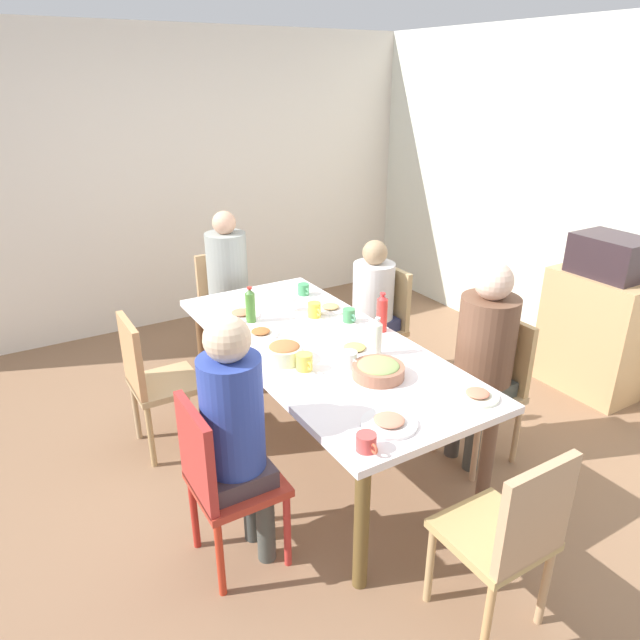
# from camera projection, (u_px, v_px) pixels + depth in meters

# --- Properties ---
(ground_plane) EXTENTS (6.09, 6.09, 0.00)m
(ground_plane) POSITION_uv_depth(u_px,v_px,m) (320.00, 449.00, 3.68)
(ground_plane) COLOR #846146
(wall_back) EXTENTS (5.31, 0.12, 2.60)m
(wall_back) POSITION_uv_depth(u_px,v_px,m) (599.00, 205.00, 4.32)
(wall_back) COLOR silver
(wall_back) RESTS_ON ground_plane
(wall_left) EXTENTS (0.12, 5.02, 2.60)m
(wall_left) POSITION_uv_depth(u_px,v_px,m) (172.00, 182.00, 5.21)
(wall_left) COLOR silver
(wall_left) RESTS_ON ground_plane
(dining_table) EXTENTS (2.20, 0.97, 0.75)m
(dining_table) POSITION_uv_depth(u_px,v_px,m) (320.00, 354.00, 3.41)
(dining_table) COLOR white
(dining_table) RESTS_ON ground_plane
(chair_0) EXTENTS (0.40, 0.40, 0.90)m
(chair_0) POSITION_uv_depth(u_px,v_px,m) (381.00, 319.00, 4.32)
(chair_0) COLOR tan
(chair_0) RESTS_ON ground_plane
(person_0) EXTENTS (0.30, 0.30, 1.13)m
(person_0) POSITION_uv_depth(u_px,v_px,m) (372.00, 301.00, 4.21)
(person_0) COLOR #252E42
(person_0) RESTS_ON ground_plane
(chair_1) EXTENTS (0.40, 0.40, 0.90)m
(chair_1) POSITION_uv_depth(u_px,v_px,m) (220.00, 477.00, 2.63)
(chair_1) COLOR #B43426
(chair_1) RESTS_ON ground_plane
(person_1) EXTENTS (0.30, 0.30, 1.29)m
(person_1) POSITION_uv_depth(u_px,v_px,m) (235.00, 424.00, 2.58)
(person_1) COLOR #3B403D
(person_1) RESTS_ON ground_plane
(chair_2) EXTENTS (0.40, 0.40, 0.90)m
(chair_2) POSITION_uv_depth(u_px,v_px,m) (226.00, 302.00, 4.64)
(chair_2) COLOR tan
(chair_2) RESTS_ON ground_plane
(person_2) EXTENTS (0.31, 0.31, 1.27)m
(person_2) POSITION_uv_depth(u_px,v_px,m) (228.00, 277.00, 4.47)
(person_2) COLOR #3A4338
(person_2) RESTS_ON ground_plane
(chair_3) EXTENTS (0.40, 0.40, 0.90)m
(chair_3) POSITION_uv_depth(u_px,v_px,m) (509.00, 533.00, 2.31)
(chair_3) COLOR tan
(chair_3) RESTS_ON ground_plane
(chair_4) EXTENTS (0.40, 0.40, 0.90)m
(chair_4) POSITION_uv_depth(u_px,v_px,m) (152.00, 377.00, 3.50)
(chair_4) COLOR tan
(chair_4) RESTS_ON ground_plane
(chair_5) EXTENTS (0.40, 0.40, 0.90)m
(chair_5) POSITION_uv_depth(u_px,v_px,m) (490.00, 381.00, 3.45)
(chair_5) COLOR tan
(chair_5) RESTS_ON ground_plane
(person_5) EXTENTS (0.33, 0.33, 1.27)m
(person_5) POSITION_uv_depth(u_px,v_px,m) (485.00, 346.00, 3.31)
(person_5) COLOR #42443E
(person_5) RESTS_ON ground_plane
(plate_0) EXTENTS (0.24, 0.24, 0.04)m
(plate_0) POSITION_uv_depth(u_px,v_px,m) (242.00, 314.00, 3.76)
(plate_0) COLOR white
(plate_0) RESTS_ON dining_table
(plate_1) EXTENTS (0.21, 0.21, 0.04)m
(plate_1) POSITION_uv_depth(u_px,v_px,m) (330.00, 308.00, 3.85)
(plate_1) COLOR white
(plate_1) RESTS_ON dining_table
(plate_2) EXTENTS (0.21, 0.21, 0.04)m
(plate_2) POSITION_uv_depth(u_px,v_px,m) (261.00, 333.00, 3.48)
(plate_2) COLOR white
(plate_2) RESTS_ON dining_table
(plate_3) EXTENTS (0.26, 0.26, 0.04)m
(plate_3) POSITION_uv_depth(u_px,v_px,m) (389.00, 422.00, 2.59)
(plate_3) COLOR white
(plate_3) RESTS_ON dining_table
(plate_4) EXTENTS (0.23, 0.23, 0.04)m
(plate_4) POSITION_uv_depth(u_px,v_px,m) (355.00, 349.00, 3.28)
(plate_4) COLOR white
(plate_4) RESTS_ON dining_table
(plate_5) EXTENTS (0.21, 0.21, 0.04)m
(plate_5) POSITION_uv_depth(u_px,v_px,m) (477.00, 395.00, 2.81)
(plate_5) COLOR silver
(plate_5) RESTS_ON dining_table
(bowl_0) EXTENTS (0.27, 0.27, 0.09)m
(bowl_0) POSITION_uv_depth(u_px,v_px,m) (378.00, 370.00, 2.99)
(bowl_0) COLOR #A1664C
(bowl_0) RESTS_ON dining_table
(bowl_1) EXTENTS (0.21, 0.21, 0.11)m
(bowl_1) POSITION_uv_depth(u_px,v_px,m) (284.00, 352.00, 3.16)
(bowl_1) COLOR beige
(bowl_1) RESTS_ON dining_table
(cup_0) EXTENTS (0.12, 0.09, 0.08)m
(cup_0) POSITION_uv_depth(u_px,v_px,m) (367.00, 442.00, 2.41)
(cup_0) COLOR #CC4844
(cup_0) RESTS_ON dining_table
(cup_1) EXTENTS (0.12, 0.09, 0.09)m
(cup_1) POSITION_uv_depth(u_px,v_px,m) (349.00, 360.00, 3.09)
(cup_1) COLOR white
(cup_1) RESTS_ON dining_table
(cup_2) EXTENTS (0.12, 0.08, 0.10)m
(cup_2) POSITION_uv_depth(u_px,v_px,m) (314.00, 310.00, 3.73)
(cup_2) COLOR yellow
(cup_2) RESTS_ON dining_table
(cup_3) EXTENTS (0.12, 0.09, 0.09)m
(cup_3) POSITION_uv_depth(u_px,v_px,m) (304.00, 362.00, 3.06)
(cup_3) COLOR #DDCD4F
(cup_3) RESTS_ON dining_table
(cup_4) EXTENTS (0.12, 0.08, 0.09)m
(cup_4) POSITION_uv_depth(u_px,v_px,m) (349.00, 315.00, 3.66)
(cup_4) COLOR #469257
(cup_4) RESTS_ON dining_table
(cup_5) EXTENTS (0.12, 0.08, 0.08)m
(cup_5) POSITION_uv_depth(u_px,v_px,m) (304.00, 289.00, 4.11)
(cup_5) COLOR #41965B
(cup_5) RESTS_ON dining_table
(cup_6) EXTENTS (0.11, 0.07, 0.10)m
(cup_6) POSITION_uv_depth(u_px,v_px,m) (292.00, 304.00, 3.84)
(cup_6) COLOR white
(cup_6) RESTS_ON dining_table
(bottle_0) EXTENTS (0.06, 0.06, 0.23)m
(bottle_0) POSITION_uv_depth(u_px,v_px,m) (250.00, 305.00, 3.64)
(bottle_0) COLOR #477F30
(bottle_0) RESTS_ON dining_table
(bottle_1) EXTENTS (0.07, 0.07, 0.25)m
(bottle_1) POSITION_uv_depth(u_px,v_px,m) (382.00, 313.00, 3.50)
(bottle_1) COLOR red
(bottle_1) RESTS_ON dining_table
(bottle_2) EXTENTS (0.06, 0.06, 0.23)m
(bottle_2) POSITION_uv_depth(u_px,v_px,m) (377.00, 337.00, 3.21)
(bottle_2) COLOR silver
(bottle_2) RESTS_ON dining_table
(side_cabinet) EXTENTS (0.70, 0.44, 0.90)m
(side_cabinet) POSITION_uv_depth(u_px,v_px,m) (595.00, 333.00, 4.24)
(side_cabinet) COLOR tan
(side_cabinet) RESTS_ON ground_plane
(microwave) EXTENTS (0.48, 0.36, 0.28)m
(microwave) POSITION_uv_depth(u_px,v_px,m) (611.00, 256.00, 4.00)
(microwave) COLOR #2E2126
(microwave) RESTS_ON side_cabinet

